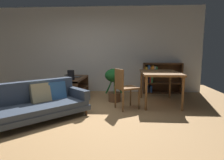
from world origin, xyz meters
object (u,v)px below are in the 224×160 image
dining_chair_near (124,86)px  potted_floor_plant (114,80)px  media_console (75,88)px  bookshelf (159,78)px  desk_speaker (71,75)px  dining_table (160,75)px  open_laptop (74,76)px  fabric_couch (33,103)px

dining_chair_near → potted_floor_plant: bearing=110.6°
media_console → bookshelf: (2.44, 0.92, 0.20)m
media_console → desk_speaker: size_ratio=5.64×
media_console → bookshelf: bookshelf is taller
dining_table → dining_chair_near: size_ratio=1.38×
desk_speaker → dining_table: size_ratio=0.19×
potted_floor_plant → dining_table: 1.16m
dining_table → bookshelf: (0.22, 1.29, -0.24)m
open_laptop → fabric_couch: bearing=-99.1°
dining_table → dining_chair_near: (-0.88, -0.52, -0.20)m
desk_speaker → potted_floor_plant: potted_floor_plant is taller
open_laptop → desk_speaker: bearing=-82.5°
media_console → potted_floor_plant: (1.09, -0.21, 0.28)m
media_console → dining_chair_near: 1.63m
fabric_couch → desk_speaker: bearing=74.3°
open_laptop → bookshelf: size_ratio=0.37×
open_laptop → desk_speaker: 0.56m
potted_floor_plant → dining_table: bearing=-7.8°
dining_chair_near → bookshelf: bookshelf is taller
dining_chair_near → bookshelf: 2.12m
fabric_couch → potted_floor_plant: (1.47, 1.48, 0.24)m
potted_floor_plant → dining_chair_near: dining_chair_near is taller
fabric_couch → open_laptop: bearing=80.9°
desk_speaker → bookshelf: 2.78m
fabric_couch → potted_floor_plant: potted_floor_plant is taller
open_laptop → potted_floor_plant: 1.24m
desk_speaker → dining_table: (2.24, 0.00, 0.01)m
potted_floor_plant → bookshelf: size_ratio=0.73×
dining_table → desk_speaker: bearing=-179.9°
media_console → bookshelf: 2.62m
fabric_couch → potted_floor_plant: size_ratio=2.32×
media_console → fabric_couch: bearing=-102.8°
dining_chair_near → dining_table: bearing=30.7°
open_laptop → dining_table: (2.31, -0.54, 0.12)m
dining_table → bookshelf: bookshelf is taller
potted_floor_plant → fabric_couch: bearing=-135.0°
potted_floor_plant → dining_chair_near: bearing=-69.4°
dining_table → bookshelf: bearing=80.4°
fabric_couch → media_console: fabric_couch is taller
open_laptop → dining_table: size_ratio=0.35×
desk_speaker → bookshelf: size_ratio=0.21×
dining_table → potted_floor_plant: bearing=172.2°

